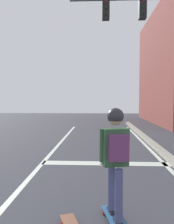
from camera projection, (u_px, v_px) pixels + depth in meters
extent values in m
cube|color=silver|center=(26.00, 182.00, 5.03)|extent=(0.12, 20.00, 0.01)
cube|color=silver|center=(106.00, 163.00, 6.50)|extent=(3.53, 0.40, 0.01)
cube|color=silver|center=(114.00, 174.00, 5.61)|extent=(0.16, 1.40, 0.01)
cube|color=silver|center=(112.00, 164.00, 6.46)|extent=(0.71, 0.71, 0.01)
cube|color=#285D8A|center=(115.00, 218.00, 3.39)|extent=(0.39, 0.82, 0.02)
cube|color=#B2B2B7|center=(110.00, 210.00, 3.65)|extent=(0.18, 0.09, 0.01)
cylinder|color=red|center=(103.00, 213.00, 3.63)|extent=(0.04, 0.06, 0.05)
cylinder|color=red|center=(116.00, 212.00, 3.67)|extent=(0.04, 0.06, 0.05)
cylinder|color=#464A76|center=(112.00, 187.00, 3.54)|extent=(0.11, 0.11, 0.76)
cube|color=black|center=(111.00, 211.00, 3.56)|extent=(0.14, 0.25, 0.03)
cylinder|color=#464A76|center=(119.00, 197.00, 3.19)|extent=(0.11, 0.11, 0.76)
cube|color=black|center=(119.00, 223.00, 3.21)|extent=(0.14, 0.25, 0.03)
cube|color=#305434|center=(115.00, 147.00, 3.33)|extent=(0.39, 0.25, 0.53)
cylinder|color=#305434|center=(102.00, 145.00, 3.32)|extent=(0.07, 0.12, 0.49)
cylinder|color=#305434|center=(127.00, 145.00, 3.39)|extent=(0.07, 0.10, 0.49)
sphere|color=tan|center=(115.00, 118.00, 3.30)|extent=(0.21, 0.21, 0.21)
sphere|color=#29292C|center=(115.00, 116.00, 3.30)|extent=(0.24, 0.24, 0.24)
cube|color=#622F5F|center=(118.00, 148.00, 3.19)|extent=(0.28, 0.19, 0.36)
cube|color=#B2B2B7|center=(68.00, 220.00, 3.35)|extent=(0.17, 0.10, 0.01)
cylinder|color=#D5363B|center=(62.00, 223.00, 3.32)|extent=(0.05, 0.06, 0.06)
cylinder|color=#D5363B|center=(75.00, 221.00, 3.38)|extent=(0.05, 0.06, 0.06)
cube|color=black|center=(142.00, 9.00, 7.66)|extent=(0.24, 0.28, 0.64)
cylinder|color=red|center=(143.00, 1.00, 7.50)|extent=(0.02, 0.10, 0.10)
cylinder|color=#3C3106|center=(143.00, 7.00, 7.51)|extent=(0.02, 0.10, 0.10)
cylinder|color=black|center=(143.00, 14.00, 7.53)|extent=(0.02, 0.10, 0.10)
cube|color=black|center=(106.00, 10.00, 7.72)|extent=(0.24, 0.28, 0.64)
cylinder|color=red|center=(106.00, 2.00, 7.56)|extent=(0.02, 0.10, 0.10)
cylinder|color=#3C3106|center=(106.00, 8.00, 7.58)|extent=(0.02, 0.10, 0.10)
cylinder|color=black|center=(106.00, 14.00, 7.59)|extent=(0.02, 0.10, 0.10)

